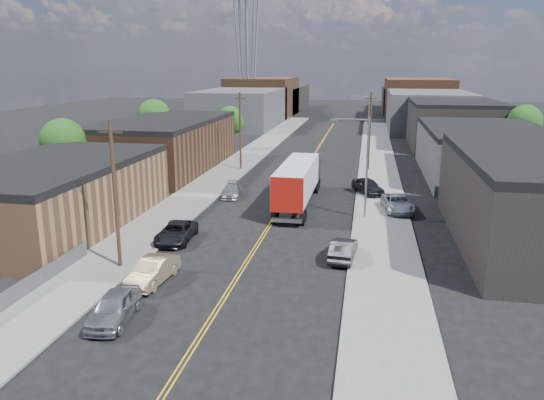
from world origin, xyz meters
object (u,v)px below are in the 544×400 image
at_px(car_left_b, 153,271).
at_px(car_right_lot_c, 368,186).
at_px(car_left_a, 114,307).
at_px(car_right_oncoming, 343,249).
at_px(car_left_d, 232,190).
at_px(car_right_lot_a, 398,203).
at_px(semi_truck, 299,179).
at_px(car_left_c, 176,232).

distance_m(car_left_b, car_right_lot_c, 29.16).
relative_size(car_left_a, car_right_lot_c, 0.98).
distance_m(car_left_a, car_right_oncoming, 16.39).
distance_m(car_left_d, car_right_lot_a, 17.05).
bearing_deg(semi_truck, car_right_oncoming, -70.76).
distance_m(car_left_a, car_left_b, 5.31).
bearing_deg(semi_truck, car_left_b, -106.61).
xyz_separation_m(car_right_oncoming, car_right_lot_c, (1.60, 19.73, 0.21)).
relative_size(car_left_b, car_right_lot_c, 0.99).
bearing_deg(car_right_lot_a, car_left_d, 161.17).
bearing_deg(car_left_b, car_right_oncoming, 33.66).
xyz_separation_m(semi_truck, car_left_c, (-7.90, -13.23, -1.72)).
bearing_deg(car_right_lot_c, car_right_lot_a, -94.66).
distance_m(semi_truck, car_left_c, 15.50).
xyz_separation_m(car_left_a, car_right_oncoming, (11.60, 11.57, -0.05)).
relative_size(car_left_c, car_right_lot_c, 1.09).
relative_size(car_left_c, car_right_lot_a, 0.97).
relative_size(car_right_oncoming, car_right_lot_c, 0.95).
height_order(car_left_d, car_right_lot_a, car_right_lot_a).
xyz_separation_m(car_left_a, car_left_d, (-0.76, 28.08, -0.15)).
relative_size(car_left_a, car_left_b, 0.99).
relative_size(semi_truck, car_left_d, 3.64).
bearing_deg(car_left_b, car_left_c, 105.21).
relative_size(car_left_a, car_right_oncoming, 1.03).
relative_size(semi_truck, car_left_c, 3.14).
bearing_deg(car_left_b, car_right_lot_a, 55.96).
height_order(car_left_b, car_left_c, car_left_b).
bearing_deg(car_right_oncoming, car_left_c, -3.20).
height_order(car_left_c, car_left_d, car_left_c).
bearing_deg(semi_truck, car_left_c, -120.43).
bearing_deg(car_right_lot_a, semi_truck, 161.88).
height_order(car_left_a, car_right_lot_c, car_right_lot_c).
height_order(car_left_a, car_right_lot_a, car_right_lot_a).
bearing_deg(car_right_oncoming, car_left_a, 49.33).
distance_m(car_left_b, car_left_c, 8.12).
bearing_deg(car_left_b, semi_truck, 78.26).
xyz_separation_m(semi_truck, car_left_b, (-6.50, -21.23, -1.66)).
relative_size(car_left_b, car_left_d, 1.05).
bearing_deg(car_left_c, semi_truck, 55.68).
xyz_separation_m(car_left_d, car_right_lot_c, (13.96, 3.22, 0.31)).
height_order(semi_truck, car_right_lot_a, semi_truck).
height_order(semi_truck, car_right_oncoming, semi_truck).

